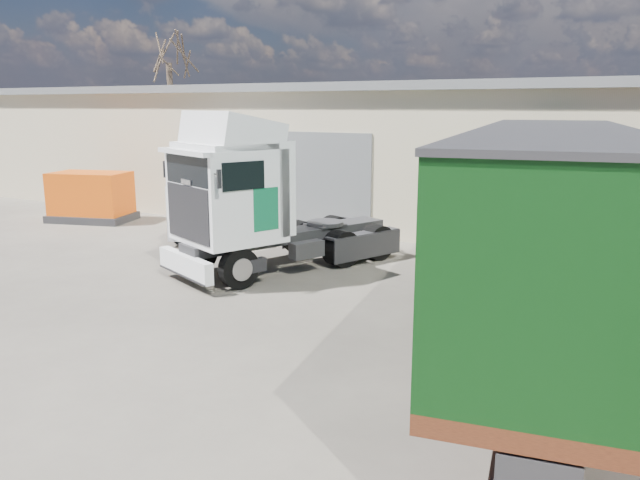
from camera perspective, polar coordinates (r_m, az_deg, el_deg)
The scene contains 7 objects.
ground at distance 13.63m, azimuth -13.37°, elevation -7.53°, with size 120.00×120.00×0.00m, color #2C2924.
warehouse at distance 29.42m, azimuth -1.07°, elevation 8.60°, with size 30.60×12.60×5.42m.
bare_tree at distance 39.90m, azimuth -13.73°, elevation 16.78°, with size 4.00×4.00×9.60m.
tractor_unit at distance 17.00m, azimuth -5.98°, elevation 3.09°, with size 4.74×6.87×4.39m.
box_trailer at distance 12.38m, azimuth 20.24°, elevation 2.13°, with size 4.65×12.70×4.13m.
panel_van at distance 22.32m, azimuth -9.34°, elevation 3.08°, with size 3.63×5.31×2.01m.
orange_skip at distance 26.40m, azimuth -20.17°, elevation 3.47°, with size 3.54×2.76×1.94m.
Camera 1 is at (8.81, -9.35, 4.53)m, focal length 35.00 mm.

